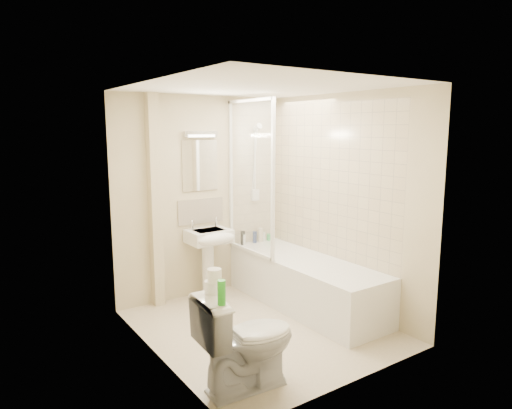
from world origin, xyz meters
TOP-DOWN VIEW (x-y plane):
  - floor at (0.00, 0.00)m, footprint 2.50×2.50m
  - wall_back at (0.00, 1.25)m, footprint 2.20×0.02m
  - wall_left at (-1.10, 0.00)m, footprint 0.02×2.50m
  - wall_right at (1.10, 0.00)m, footprint 0.02×2.50m
  - ceiling at (0.00, 0.00)m, footprint 2.20×2.50m
  - tile_back at (0.75, 1.24)m, footprint 0.70×0.01m
  - tile_right at (1.09, 0.20)m, footprint 0.01×2.10m
  - pipe_boxing at (-0.62, 1.19)m, footprint 0.12×0.12m
  - splashback at (-0.02, 1.24)m, footprint 0.60×0.02m
  - mirror at (-0.02, 1.24)m, footprint 0.46×0.01m
  - strip_light at (-0.02, 1.22)m, footprint 0.42×0.07m
  - bathtub at (0.75, 0.20)m, footprint 0.70×2.10m
  - shower_screen at (0.40, 0.80)m, footprint 0.04×0.92m
  - shower_fixture at (0.75, 1.19)m, footprint 0.10×0.16m
  - pedestal_sink at (-0.02, 1.01)m, footprint 0.49×0.46m
  - bottle_black_a at (0.53, 1.16)m, footprint 0.06×0.06m
  - bottle_white_a at (0.53, 1.16)m, footprint 0.06×0.06m
  - bottle_blue at (0.71, 1.16)m, footprint 0.05×0.05m
  - bottle_cream at (0.80, 1.16)m, footprint 0.07×0.07m
  - bottle_white_b at (0.85, 1.16)m, footprint 0.05×0.05m
  - bottle_green at (0.93, 1.16)m, footprint 0.05×0.05m
  - toilet at (-0.72, -0.83)m, footprint 0.55×0.84m
  - toilet_roll_lower at (-0.96, -0.73)m, footprint 0.11×0.11m
  - toilet_roll_upper at (-0.96, -0.77)m, footprint 0.10×0.10m
  - green_bottle at (-1.01, -0.96)m, footprint 0.06×0.06m

SIDE VIEW (x-z plane):
  - floor at x=0.00m, z-range 0.00..0.00m
  - bathtub at x=0.75m, z-range 0.01..0.56m
  - toilet at x=-0.72m, z-range 0.00..0.79m
  - bottle_green at x=0.93m, z-range 0.55..0.64m
  - bottle_white_b at x=0.85m, z-range 0.55..0.67m
  - bottle_white_a at x=0.53m, z-range 0.55..0.69m
  - bottle_blue at x=0.71m, z-range 0.55..0.70m
  - bottle_black_a at x=0.53m, z-range 0.55..0.73m
  - bottle_cream at x=0.80m, z-range 0.55..0.73m
  - pedestal_sink at x=-0.02m, z-range 0.19..1.14m
  - toilet_roll_lower at x=-0.96m, z-range 0.79..0.89m
  - green_bottle at x=-1.01m, z-range 0.79..0.97m
  - toilet_roll_upper at x=-0.96m, z-range 0.89..0.99m
  - splashback at x=-0.02m, z-range 0.88..1.18m
  - wall_back at x=0.00m, z-range 0.00..2.40m
  - wall_left at x=-1.10m, z-range 0.00..2.40m
  - wall_right at x=1.10m, z-range 0.00..2.40m
  - pipe_boxing at x=-0.62m, z-range 0.00..2.40m
  - tile_back at x=0.75m, z-range 0.55..2.30m
  - tile_right at x=1.09m, z-range 0.55..2.30m
  - shower_screen at x=0.40m, z-range 0.55..2.35m
  - shower_fixture at x=0.75m, z-range 1.05..2.04m
  - mirror at x=-0.02m, z-range 1.28..1.88m
  - strip_light at x=-0.02m, z-range 1.92..1.98m
  - ceiling at x=0.00m, z-range 2.39..2.41m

